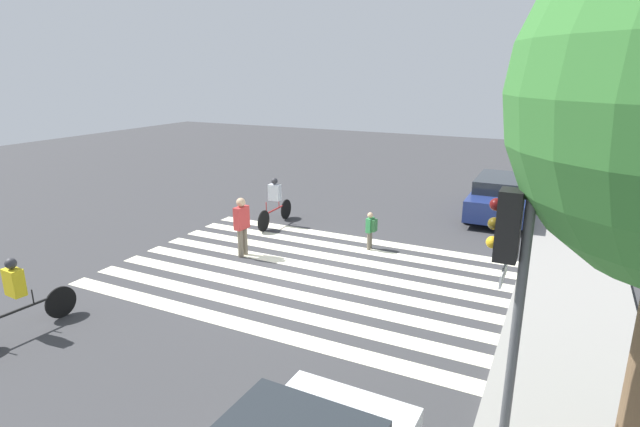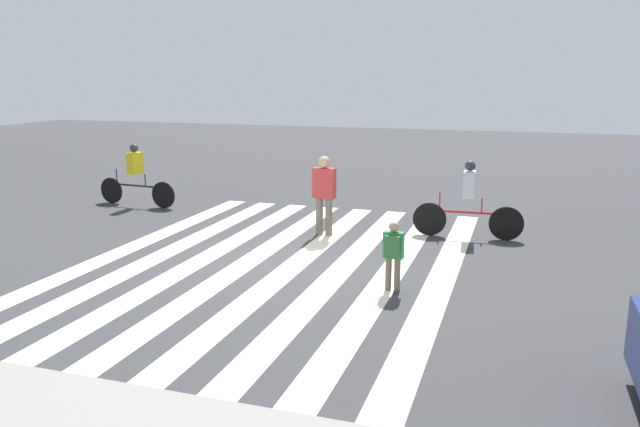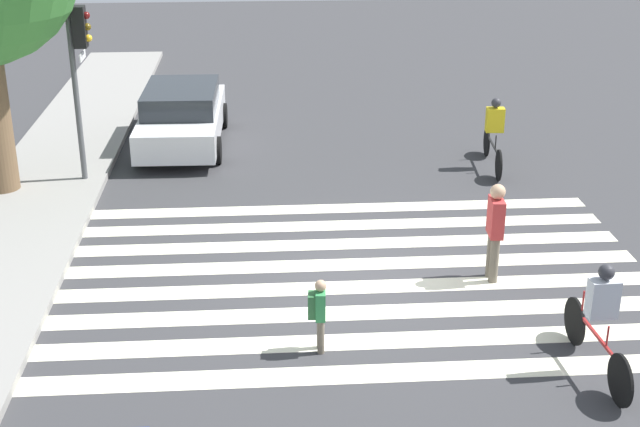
{
  "view_description": "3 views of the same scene",
  "coord_description": "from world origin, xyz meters",
  "px_view_note": "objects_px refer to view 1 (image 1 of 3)",
  "views": [
    {
      "loc": [
        10.76,
        5.72,
        5.13
      ],
      "look_at": [
        -1.03,
        -0.15,
        1.34
      ],
      "focal_mm": 28.0,
      "sensor_mm": 36.0,
      "label": 1
    },
    {
      "loc": [
        -4.26,
        10.19,
        3.37
      ],
      "look_at": [
        -0.74,
        -0.58,
        0.86
      ],
      "focal_mm": 35.0,
      "sensor_mm": 36.0,
      "label": 2
    },
    {
      "loc": [
        -13.63,
        1.6,
        6.76
      ],
      "look_at": [
        0.37,
        0.63,
        1.01
      ],
      "focal_mm": 50.0,
      "sensor_mm": 36.0,
      "label": 3
    }
  ],
  "objects_px": {
    "cyclist_far_lane": "(16,295)",
    "car_parked_far_curb": "(502,196)",
    "pedestrian_child_with_backpack": "(242,224)",
    "traffic_light": "(510,274)",
    "pedestrian_adult_tall_backpack": "(371,228)",
    "cyclist_near_curb": "(275,200)"
  },
  "relations": [
    {
      "from": "traffic_light",
      "to": "pedestrian_adult_tall_backpack",
      "type": "height_order",
      "value": "traffic_light"
    },
    {
      "from": "pedestrian_adult_tall_backpack",
      "to": "traffic_light",
      "type": "bearing_deg",
      "value": -144.07
    },
    {
      "from": "traffic_light",
      "to": "cyclist_far_lane",
      "type": "xyz_separation_m",
      "value": [
        0.48,
        -8.98,
        -1.96
      ]
    },
    {
      "from": "traffic_light",
      "to": "cyclist_far_lane",
      "type": "bearing_deg",
      "value": -86.96
    },
    {
      "from": "cyclist_near_curb",
      "to": "pedestrian_adult_tall_backpack",
      "type": "bearing_deg",
      "value": 75.26
    },
    {
      "from": "traffic_light",
      "to": "pedestrian_adult_tall_backpack",
      "type": "xyz_separation_m",
      "value": [
        -7.3,
        -4.47,
        -2.16
      ]
    },
    {
      "from": "pedestrian_adult_tall_backpack",
      "to": "cyclist_near_curb",
      "type": "bearing_deg",
      "value": 82.24
    },
    {
      "from": "cyclist_near_curb",
      "to": "cyclist_far_lane",
      "type": "height_order",
      "value": "cyclist_near_curb"
    },
    {
      "from": "traffic_light",
      "to": "pedestrian_adult_tall_backpack",
      "type": "distance_m",
      "value": 8.83
    },
    {
      "from": "pedestrian_child_with_backpack",
      "to": "traffic_light",
      "type": "bearing_deg",
      "value": 59.31
    },
    {
      "from": "pedestrian_adult_tall_backpack",
      "to": "cyclist_far_lane",
      "type": "bearing_deg",
      "value": 154.38
    },
    {
      "from": "pedestrian_adult_tall_backpack",
      "to": "cyclist_far_lane",
      "type": "relative_size",
      "value": 0.48
    },
    {
      "from": "pedestrian_child_with_backpack",
      "to": "car_parked_far_curb",
      "type": "bearing_deg",
      "value": 145.15
    },
    {
      "from": "cyclist_far_lane",
      "to": "pedestrian_adult_tall_backpack",
      "type": "bearing_deg",
      "value": 154.87
    },
    {
      "from": "cyclist_far_lane",
      "to": "car_parked_far_curb",
      "type": "xyz_separation_m",
      "value": [
        -13.26,
        7.5,
        -0.12
      ]
    },
    {
      "from": "cyclist_near_curb",
      "to": "car_parked_far_curb",
      "type": "bearing_deg",
      "value": 121.96
    },
    {
      "from": "cyclist_far_lane",
      "to": "car_parked_far_curb",
      "type": "relative_size",
      "value": 0.5
    },
    {
      "from": "traffic_light",
      "to": "car_parked_far_curb",
      "type": "xyz_separation_m",
      "value": [
        -12.79,
        -1.47,
        -2.08
      ]
    },
    {
      "from": "cyclist_near_curb",
      "to": "car_parked_far_curb",
      "type": "height_order",
      "value": "cyclist_near_curb"
    },
    {
      "from": "cyclist_near_curb",
      "to": "traffic_light",
      "type": "bearing_deg",
      "value": 42.97
    },
    {
      "from": "pedestrian_child_with_backpack",
      "to": "pedestrian_adult_tall_backpack",
      "type": "xyz_separation_m",
      "value": [
        -2.13,
        3.08,
        -0.3
      ]
    },
    {
      "from": "pedestrian_child_with_backpack",
      "to": "cyclist_far_lane",
      "type": "bearing_deg",
      "value": -10.44
    }
  ]
}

